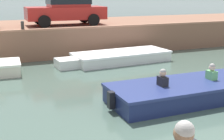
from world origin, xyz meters
TOP-DOWN VIEW (x-y plane):
  - ground_plane at (0.00, 5.62)m, footprint 400.00×400.00m
  - far_quay_wall at (0.00, 14.24)m, footprint 60.00×6.00m
  - far_wall_coping at (0.00, 11.36)m, footprint 60.00×0.24m
  - boat_moored_central_white at (1.94, 9.72)m, footprint 5.25×2.05m
  - motorboat_passing at (2.22, 4.37)m, footprint 6.00×1.86m
  - car_centre_red at (0.57, 13.22)m, footprint 4.03×1.93m
  - mooring_bollard_mid at (-1.87, 11.49)m, footprint 0.15×0.15m

SIDE VIEW (x-z plane):
  - ground_plane at x=0.00m, z-range 0.00..0.00m
  - boat_moored_central_white at x=1.94m, z-range 0.00..0.46m
  - motorboat_passing at x=2.22m, z-range -0.24..0.78m
  - far_quay_wall at x=0.00m, z-range 0.00..1.38m
  - far_wall_coping at x=0.00m, z-range 1.38..1.46m
  - mooring_bollard_mid at x=-1.87m, z-range 1.40..1.84m
  - car_centre_red at x=0.57m, z-range 1.46..3.00m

